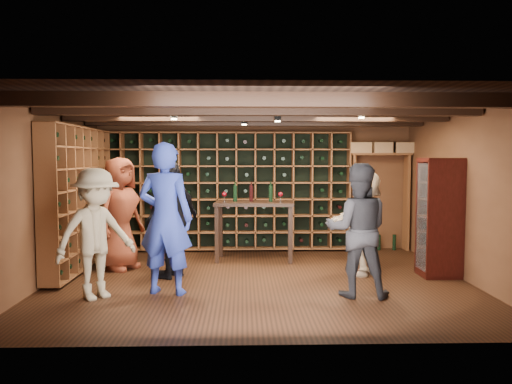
{
  "coord_description": "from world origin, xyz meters",
  "views": [
    {
      "loc": [
        -0.23,
        -7.14,
        1.79
      ],
      "look_at": [
        -0.03,
        0.2,
        1.28
      ],
      "focal_mm": 35.0,
      "sensor_mm": 36.0,
      "label": 1
    }
  ],
  "objects_px": {
    "display_cabinet": "(439,220)",
    "guest_beige": "(365,222)",
    "guest_khaki": "(96,234)",
    "guest_woman_black": "(172,219)",
    "tasting_table": "(254,209)",
    "man_grey_suit": "(358,230)",
    "man_blue_shirt": "(165,218)",
    "guest_red_floral": "(120,214)"
  },
  "relations": [
    {
      "from": "man_blue_shirt",
      "to": "guest_woman_black",
      "type": "xyz_separation_m",
      "value": [
        -0.04,
        0.9,
        -0.12
      ]
    },
    {
      "from": "display_cabinet",
      "to": "guest_beige",
      "type": "xyz_separation_m",
      "value": [
        -1.07,
        0.18,
        -0.05
      ]
    },
    {
      "from": "guest_khaki",
      "to": "guest_woman_black",
      "type": "bearing_deg",
      "value": 10.27
    },
    {
      "from": "man_blue_shirt",
      "to": "guest_woman_black",
      "type": "bearing_deg",
      "value": -75.3
    },
    {
      "from": "display_cabinet",
      "to": "man_blue_shirt",
      "type": "xyz_separation_m",
      "value": [
        -3.95,
        -0.85,
        0.14
      ]
    },
    {
      "from": "guest_khaki",
      "to": "man_blue_shirt",
      "type": "bearing_deg",
      "value": -29.78
    },
    {
      "from": "man_grey_suit",
      "to": "guest_beige",
      "type": "distance_m",
      "value": 1.28
    },
    {
      "from": "guest_red_floral",
      "to": "guest_woman_black",
      "type": "xyz_separation_m",
      "value": [
        0.91,
        -0.55,
        -0.02
      ]
    },
    {
      "from": "guest_red_floral",
      "to": "display_cabinet",
      "type": "bearing_deg",
      "value": -69.1
    },
    {
      "from": "guest_red_floral",
      "to": "guest_beige",
      "type": "distance_m",
      "value": 3.85
    },
    {
      "from": "man_blue_shirt",
      "to": "man_grey_suit",
      "type": "height_order",
      "value": "man_blue_shirt"
    },
    {
      "from": "guest_woman_black",
      "to": "tasting_table",
      "type": "relative_size",
      "value": 1.25
    },
    {
      "from": "guest_red_floral",
      "to": "guest_woman_black",
      "type": "distance_m",
      "value": 1.06
    },
    {
      "from": "man_grey_suit",
      "to": "tasting_table",
      "type": "height_order",
      "value": "man_grey_suit"
    },
    {
      "from": "man_grey_suit",
      "to": "guest_beige",
      "type": "height_order",
      "value": "man_grey_suit"
    },
    {
      "from": "man_blue_shirt",
      "to": "guest_woman_black",
      "type": "distance_m",
      "value": 0.91
    },
    {
      "from": "man_blue_shirt",
      "to": "tasting_table",
      "type": "relative_size",
      "value": 1.42
    },
    {
      "from": "guest_red_floral",
      "to": "guest_woman_black",
      "type": "relative_size",
      "value": 1.03
    },
    {
      "from": "guest_woman_black",
      "to": "guest_khaki",
      "type": "height_order",
      "value": "guest_woman_black"
    },
    {
      "from": "guest_red_floral",
      "to": "tasting_table",
      "type": "bearing_deg",
      "value": -45.51
    },
    {
      "from": "display_cabinet",
      "to": "man_grey_suit",
      "type": "height_order",
      "value": "display_cabinet"
    },
    {
      "from": "guest_woman_black",
      "to": "guest_beige",
      "type": "height_order",
      "value": "guest_woman_black"
    },
    {
      "from": "display_cabinet",
      "to": "guest_beige",
      "type": "relative_size",
      "value": 1.09
    },
    {
      "from": "display_cabinet",
      "to": "man_blue_shirt",
      "type": "height_order",
      "value": "man_blue_shirt"
    },
    {
      "from": "man_blue_shirt",
      "to": "tasting_table",
      "type": "distance_m",
      "value": 2.42
    },
    {
      "from": "tasting_table",
      "to": "man_blue_shirt",
      "type": "bearing_deg",
      "value": -115.83
    },
    {
      "from": "man_grey_suit",
      "to": "tasting_table",
      "type": "xyz_separation_m",
      "value": [
        -1.27,
        2.28,
        0.03
      ]
    },
    {
      "from": "display_cabinet",
      "to": "guest_khaki",
      "type": "xyz_separation_m",
      "value": [
        -4.8,
        -1.06,
        -0.03
      ]
    },
    {
      "from": "guest_beige",
      "to": "display_cabinet",
      "type": "bearing_deg",
      "value": 119.47
    },
    {
      "from": "display_cabinet",
      "to": "man_grey_suit",
      "type": "relative_size",
      "value": 1.02
    },
    {
      "from": "guest_beige",
      "to": "guest_red_floral",
      "type": "bearing_deg",
      "value": -57.29
    },
    {
      "from": "man_grey_suit",
      "to": "guest_beige",
      "type": "bearing_deg",
      "value": -98.75
    },
    {
      "from": "guest_woman_black",
      "to": "tasting_table",
      "type": "distance_m",
      "value": 1.72
    },
    {
      "from": "guest_beige",
      "to": "guest_woman_black",
      "type": "bearing_deg",
      "value": -48.46
    },
    {
      "from": "man_grey_suit",
      "to": "man_blue_shirt",
      "type": "bearing_deg",
      "value": 5.09
    },
    {
      "from": "man_blue_shirt",
      "to": "guest_khaki",
      "type": "distance_m",
      "value": 0.89
    },
    {
      "from": "guest_khaki",
      "to": "display_cabinet",
      "type": "bearing_deg",
      "value": -31.03
    },
    {
      "from": "tasting_table",
      "to": "display_cabinet",
      "type": "bearing_deg",
      "value": -20.2
    },
    {
      "from": "guest_red_floral",
      "to": "guest_khaki",
      "type": "height_order",
      "value": "guest_red_floral"
    },
    {
      "from": "man_grey_suit",
      "to": "guest_woman_black",
      "type": "relative_size",
      "value": 0.98
    },
    {
      "from": "guest_woman_black",
      "to": "tasting_table",
      "type": "bearing_deg",
      "value": 168.94
    },
    {
      "from": "display_cabinet",
      "to": "guest_beige",
      "type": "bearing_deg",
      "value": 170.48
    }
  ]
}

